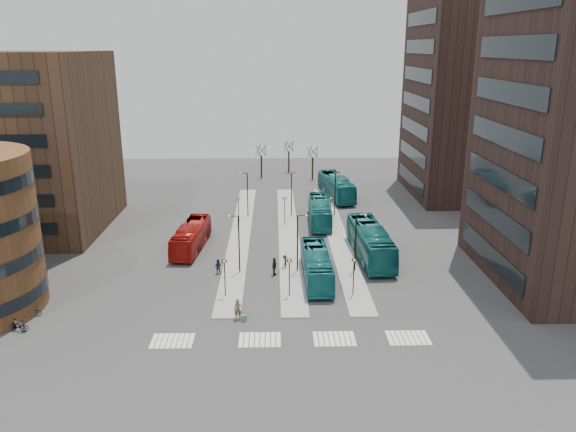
{
  "coord_description": "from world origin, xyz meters",
  "views": [
    {
      "loc": [
        0.24,
        -36.26,
        22.62
      ],
      "look_at": [
        1.72,
        21.68,
        5.0
      ],
      "focal_mm": 35.0,
      "sensor_mm": 36.0,
      "label": 1
    }
  ],
  "objects_px": {
    "red_bus": "(191,237)",
    "bicycle_mid": "(18,325)",
    "teal_bus_d": "(336,187)",
    "commuter_a": "(218,266)",
    "teal_bus_a": "(316,265)",
    "commuter_c": "(285,262)",
    "teal_bus_c": "(370,242)",
    "bicycle_near": "(18,326)",
    "suitcase": "(244,318)",
    "traveller": "(238,309)",
    "bicycle_far": "(32,311)",
    "commuter_b": "(274,266)",
    "teal_bus_b": "(320,212)"
  },
  "relations": [
    {
      "from": "red_bus",
      "to": "teal_bus_c",
      "type": "xyz_separation_m",
      "value": [
        20.22,
        -3.25,
        0.32
      ]
    },
    {
      "from": "traveller",
      "to": "commuter_a",
      "type": "bearing_deg",
      "value": 101.47
    },
    {
      "from": "teal_bus_c",
      "to": "teal_bus_d",
      "type": "height_order",
      "value": "teal_bus_c"
    },
    {
      "from": "bicycle_near",
      "to": "bicycle_far",
      "type": "xyz_separation_m",
      "value": [
        0.0,
        2.72,
        -0.01
      ]
    },
    {
      "from": "traveller",
      "to": "bicycle_far",
      "type": "relative_size",
      "value": 1.11
    },
    {
      "from": "teal_bus_b",
      "to": "bicycle_far",
      "type": "bearing_deg",
      "value": -134.48
    },
    {
      "from": "traveller",
      "to": "bicycle_far",
      "type": "xyz_separation_m",
      "value": [
        -18.05,
        1.1,
        -0.49
      ]
    },
    {
      "from": "red_bus",
      "to": "commuter_a",
      "type": "bearing_deg",
      "value": -57.69
    },
    {
      "from": "commuter_c",
      "to": "commuter_b",
      "type": "bearing_deg",
      "value": -24.57
    },
    {
      "from": "red_bus",
      "to": "bicycle_mid",
      "type": "height_order",
      "value": "red_bus"
    },
    {
      "from": "commuter_b",
      "to": "bicycle_far",
      "type": "xyz_separation_m",
      "value": [
        -21.2,
        -8.59,
        -0.5
      ]
    },
    {
      "from": "commuter_a",
      "to": "commuter_b",
      "type": "relative_size",
      "value": 0.85
    },
    {
      "from": "bicycle_far",
      "to": "bicycle_mid",
      "type": "bearing_deg",
      "value": 178.53
    },
    {
      "from": "teal_bus_d",
      "to": "teal_bus_b",
      "type": "bearing_deg",
      "value": -114.84
    },
    {
      "from": "teal_bus_b",
      "to": "commuter_b",
      "type": "xyz_separation_m",
      "value": [
        -6.05,
        -17.58,
        -0.63
      ]
    },
    {
      "from": "suitcase",
      "to": "traveller",
      "type": "relative_size",
      "value": 0.3
    },
    {
      "from": "teal_bus_b",
      "to": "bicycle_mid",
      "type": "xyz_separation_m",
      "value": [
        -27.25,
        -28.94,
        -1.04
      ]
    },
    {
      "from": "commuter_a",
      "to": "bicycle_near",
      "type": "distance_m",
      "value": 19.4
    },
    {
      "from": "teal_bus_b",
      "to": "bicycle_mid",
      "type": "distance_m",
      "value": 39.76
    },
    {
      "from": "commuter_a",
      "to": "teal_bus_a",
      "type": "bearing_deg",
      "value": 174.16
    },
    {
      "from": "bicycle_far",
      "to": "commuter_c",
      "type": "bearing_deg",
      "value": -66.67
    },
    {
      "from": "bicycle_near",
      "to": "bicycle_mid",
      "type": "distance_m",
      "value": 0.09
    },
    {
      "from": "teal_bus_c",
      "to": "commuter_a",
      "type": "height_order",
      "value": "teal_bus_c"
    },
    {
      "from": "commuter_a",
      "to": "bicycle_near",
      "type": "bearing_deg",
      "value": 41.88
    },
    {
      "from": "teal_bus_a",
      "to": "commuter_a",
      "type": "bearing_deg",
      "value": 169.22
    },
    {
      "from": "teal_bus_a",
      "to": "traveller",
      "type": "xyz_separation_m",
      "value": [
        -7.38,
        -8.44,
        -0.59
      ]
    },
    {
      "from": "traveller",
      "to": "bicycle_mid",
      "type": "xyz_separation_m",
      "value": [
        -18.05,
        -1.66,
        -0.4
      ]
    },
    {
      "from": "red_bus",
      "to": "commuter_c",
      "type": "distance_m",
      "value": 12.42
    },
    {
      "from": "teal_bus_a",
      "to": "teal_bus_d",
      "type": "bearing_deg",
      "value": 79.62
    },
    {
      "from": "teal_bus_a",
      "to": "commuter_a",
      "type": "relative_size",
      "value": 6.89
    },
    {
      "from": "teal_bus_d",
      "to": "bicycle_near",
      "type": "relative_size",
      "value": 7.24
    },
    {
      "from": "commuter_c",
      "to": "bicycle_mid",
      "type": "bearing_deg",
      "value": -51.26
    },
    {
      "from": "teal_bus_d",
      "to": "bicycle_near",
      "type": "xyz_separation_m",
      "value": [
        -30.85,
        -41.86,
        -1.27
      ]
    },
    {
      "from": "suitcase",
      "to": "teal_bus_b",
      "type": "bearing_deg",
      "value": 85.91
    },
    {
      "from": "teal_bus_d",
      "to": "bicycle_near",
      "type": "height_order",
      "value": "teal_bus_d"
    },
    {
      "from": "commuter_b",
      "to": "teal_bus_d",
      "type": "bearing_deg",
      "value": 0.95
    },
    {
      "from": "teal_bus_a",
      "to": "teal_bus_c",
      "type": "distance_m",
      "value": 8.78
    },
    {
      "from": "bicycle_near",
      "to": "suitcase",
      "type": "bearing_deg",
      "value": -83.89
    },
    {
      "from": "red_bus",
      "to": "traveller",
      "type": "xyz_separation_m",
      "value": [
        6.43,
        -17.68,
        -0.57
      ]
    },
    {
      "from": "teal_bus_d",
      "to": "commuter_c",
      "type": "xyz_separation_m",
      "value": [
        -8.54,
        -28.82,
        -0.98
      ]
    },
    {
      "from": "teal_bus_a",
      "to": "commuter_c",
      "type": "height_order",
      "value": "teal_bus_a"
    },
    {
      "from": "commuter_a",
      "to": "bicycle_near",
      "type": "height_order",
      "value": "commuter_a"
    },
    {
      "from": "suitcase",
      "to": "teal_bus_c",
      "type": "height_order",
      "value": "teal_bus_c"
    },
    {
      "from": "commuter_b",
      "to": "bicycle_mid",
      "type": "distance_m",
      "value": 24.05
    },
    {
      "from": "suitcase",
      "to": "commuter_c",
      "type": "relative_size",
      "value": 0.37
    },
    {
      "from": "teal_bus_d",
      "to": "commuter_a",
      "type": "xyz_separation_m",
      "value": [
        -15.49,
        -30.01,
        -0.93
      ]
    },
    {
      "from": "teal_bus_a",
      "to": "teal_bus_b",
      "type": "relative_size",
      "value": 0.97
    },
    {
      "from": "teal_bus_c",
      "to": "commuter_c",
      "type": "distance_m",
      "value": 10.05
    },
    {
      "from": "teal_bus_b",
      "to": "commuter_a",
      "type": "distance_m",
      "value": 20.8
    },
    {
      "from": "red_bus",
      "to": "bicycle_far",
      "type": "distance_m",
      "value": 20.28
    }
  ]
}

